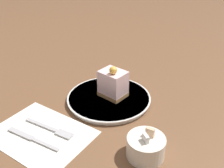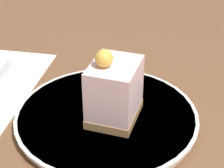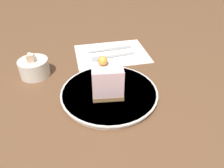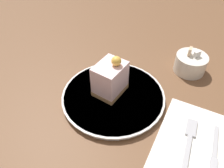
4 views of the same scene
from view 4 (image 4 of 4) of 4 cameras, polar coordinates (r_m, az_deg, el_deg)
The scene contains 7 objects.
ground_plane at distance 0.55m, azimuth 0.69°, elevation -5.43°, with size 4.00×4.00×0.00m, color brown.
plate at distance 0.56m, azimuth 0.35°, elevation -3.17°, with size 0.26×0.26×0.01m.
cake_slice at distance 0.53m, azimuth -0.46°, elevation 1.43°, with size 0.07×0.08×0.11m.
napkin at distance 0.50m, azimuth 22.09°, elevation -16.47°, with size 0.24×0.29×0.00m.
fork at distance 0.51m, azimuth 19.46°, elevation -14.06°, with size 0.06×0.15×0.00m.
knife at distance 0.50m, azimuth 25.04°, elevation -18.62°, with size 0.06×0.16×0.00m.
sugar_bowl at distance 0.67m, azimuth 19.80°, elevation 5.11°, with size 0.09×0.09×0.07m.
Camera 4 is at (0.23, -0.28, 0.41)m, focal length 35.00 mm.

